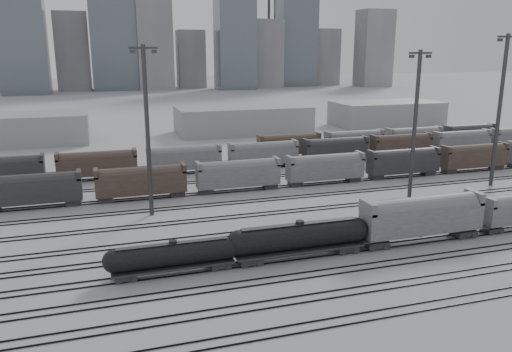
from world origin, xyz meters
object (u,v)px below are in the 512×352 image
object	(u,v)px
hopper_car_a	(422,215)
light_mast_c	(415,126)
tank_car_a	(174,255)
tank_car_b	(300,237)

from	to	relation	value
hopper_car_a	light_mast_c	world-z (taller)	light_mast_c
hopper_car_a	light_mast_c	size ratio (longest dim) A/B	0.68
tank_car_a	light_mast_c	size ratio (longest dim) A/B	0.63
tank_car_a	hopper_car_a	size ratio (longest dim) A/B	0.91
light_mast_c	tank_car_b	bearing A→B (deg)	-150.37
tank_car_a	light_mast_c	bearing A→B (deg)	19.50
tank_car_a	hopper_car_a	xyz separation A→B (m)	(32.39, 0.00, 1.52)
tank_car_b	light_mast_c	world-z (taller)	light_mast_c
hopper_car_a	light_mast_c	xyz separation A→B (m)	(7.92, 14.28, 9.34)
tank_car_a	tank_car_b	bearing A→B (deg)	0.00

